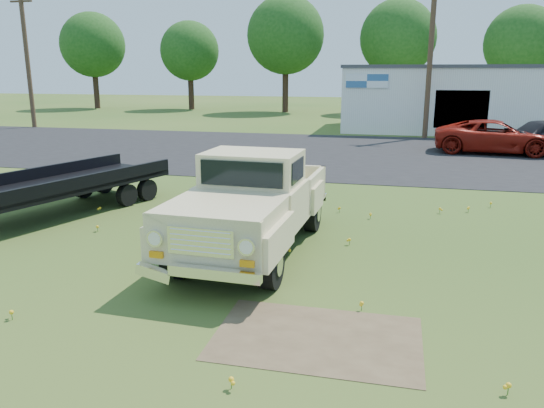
{
  "coord_description": "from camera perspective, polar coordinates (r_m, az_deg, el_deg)",
  "views": [
    {
      "loc": [
        2.49,
        -9.99,
        3.8
      ],
      "look_at": [
        -0.13,
        1.0,
        0.95
      ],
      "focal_mm": 35.0,
      "sensor_mm": 36.0,
      "label": 1
    }
  ],
  "objects": [
    {
      "name": "vintage_pickup_truck",
      "position": [
        11.24,
        -2.08,
        0.2
      ],
      "size": [
        2.58,
        6.1,
        2.18
      ],
      "primitive_type": null,
      "rotation": [
        0.0,
        0.0,
        -0.04
      ],
      "color": "tan",
      "rests_on": "ground"
    },
    {
      "name": "commercial_building",
      "position": [
        37.19,
        19.13,
        10.78
      ],
      "size": [
        14.2,
        8.2,
        4.15
      ],
      "color": "white",
      "rests_on": "ground"
    },
    {
      "name": "flatbed_trailer",
      "position": [
        15.55,
        -21.66,
        2.41
      ],
      "size": [
        4.21,
        6.98,
        1.81
      ],
      "primitive_type": null,
      "rotation": [
        0.0,
        0.0,
        -0.33
      ],
      "color": "black",
      "rests_on": "ground"
    },
    {
      "name": "treeline_e",
      "position": [
        49.96,
        25.3,
        15.36
      ],
      "size": [
        6.08,
        6.08,
        9.04
      ],
      "color": "#332017",
      "rests_on": "ground"
    },
    {
      "name": "ground",
      "position": [
        10.98,
        -0.56,
        -6.1
      ],
      "size": [
        140.0,
        140.0,
        0.0
      ],
      "primitive_type": "plane",
      "color": "#2A4D18",
      "rests_on": "ground"
    },
    {
      "name": "dirt_patch_a",
      "position": [
        8.02,
        4.85,
        -14.18
      ],
      "size": [
        3.0,
        2.0,
        0.01
      ],
      "primitive_type": "cube",
      "color": "brown",
      "rests_on": "ground"
    },
    {
      "name": "dirt_patch_b",
      "position": [
        14.72,
        -4.85,
        -0.86
      ],
      "size": [
        2.2,
        1.6,
        0.01
      ],
      "primitive_type": "cube",
      "color": "brown",
      "rests_on": "ground"
    },
    {
      "name": "red_pickup",
      "position": [
        27.2,
        22.94,
        6.65
      ],
      "size": [
        5.74,
        3.03,
        1.54
      ],
      "primitive_type": "imported",
      "rotation": [
        0.0,
        0.0,
        1.48
      ],
      "color": "maroon",
      "rests_on": "ground"
    },
    {
      "name": "utility_pole_west",
      "position": [
        40.3,
        -24.84,
        14.04
      ],
      "size": [
        1.6,
        0.3,
        9.0
      ],
      "color": "#463220",
      "rests_on": "ground"
    },
    {
      "name": "treeline_a",
      "position": [
        58.61,
        -18.73,
        15.89
      ],
      "size": [
        6.4,
        6.4,
        9.52
      ],
      "color": "#332017",
      "rests_on": "ground"
    },
    {
      "name": "asphalt_lot",
      "position": [
        25.4,
        7.64,
        5.43
      ],
      "size": [
        90.0,
        14.0,
        0.02
      ],
      "primitive_type": "cube",
      "color": "black",
      "rests_on": "ground"
    },
    {
      "name": "utility_pole_mid",
      "position": [
        32.04,
        16.66,
        15.02
      ],
      "size": [
        1.6,
        0.3,
        9.0
      ],
      "color": "#463220",
      "rests_on": "ground"
    },
    {
      "name": "treeline_c",
      "position": [
        50.69,
        1.48,
        17.7
      ],
      "size": [
        7.04,
        7.04,
        10.47
      ],
      "color": "#332017",
      "rests_on": "ground"
    },
    {
      "name": "treeline_d",
      "position": [
        50.57,
        13.4,
        16.99
      ],
      "size": [
        6.72,
        6.72,
        10.0
      ],
      "color": "#332017",
      "rests_on": "ground"
    },
    {
      "name": "treeline_b",
      "position": [
        54.99,
        -8.85,
        15.94
      ],
      "size": [
        5.76,
        5.76,
        8.57
      ],
      "color": "#332017",
      "rests_on": "ground"
    }
  ]
}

